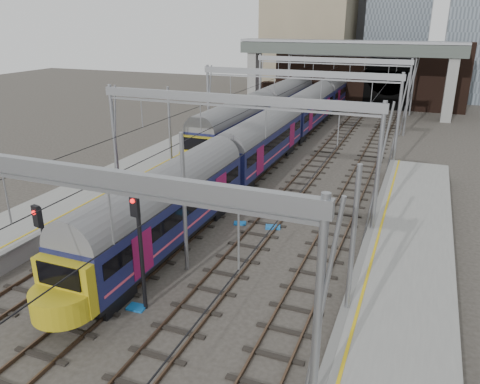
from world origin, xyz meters
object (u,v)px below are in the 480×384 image
at_px(signal_near_left, 44,246).
at_px(relay_cabinet, 50,241).
at_px(train_main, 288,122).
at_px(train_second, 264,111).
at_px(signal_near_centre, 139,239).

xyz_separation_m(signal_near_left, relay_cabinet, (-4.18, 4.37, -2.54)).
bearing_deg(train_main, relay_cabinet, -102.70).
bearing_deg(train_second, relay_cabinet, -93.41).
distance_m(train_main, relay_cabinet, 26.45).
relative_size(train_main, relay_cabinet, 55.38).
distance_m(signal_near_centre, relay_cabinet, 8.65).
bearing_deg(relay_cabinet, train_main, 98.38).
distance_m(signal_near_left, relay_cabinet, 6.56).
xyz_separation_m(train_second, signal_near_left, (2.38, -34.62, 0.60)).
relative_size(signal_near_left, signal_near_centre, 0.92).
xyz_separation_m(train_main, train_second, (-4.00, 4.51, 0.08)).
bearing_deg(train_second, train_main, -48.46).
distance_m(train_main, signal_near_centre, 28.60).
height_order(train_second, relay_cabinet, train_second).
height_order(train_main, train_second, train_second).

